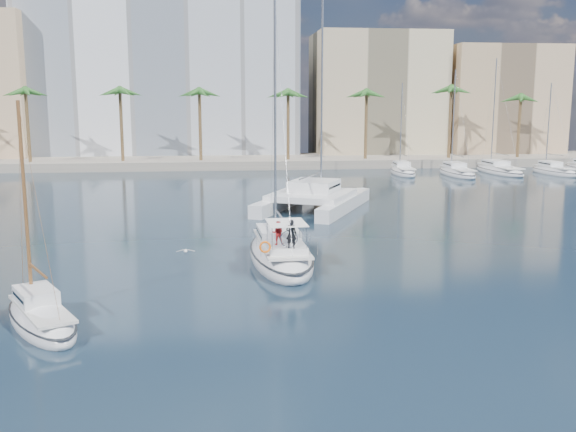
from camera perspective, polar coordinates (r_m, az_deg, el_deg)
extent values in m
plane|color=black|center=(34.71, 0.40, -5.24)|extent=(160.00, 160.00, 0.00)
cube|color=gray|center=(94.71, -4.02, 4.86)|extent=(120.00, 14.00, 1.20)
cube|color=white|center=(106.65, -11.01, 12.49)|extent=(42.00, 16.00, 28.00)
cube|color=#C2B28B|center=(106.47, 7.81, 10.43)|extent=(20.00, 14.00, 20.00)
cube|color=tan|center=(111.20, 18.24, 9.49)|extent=(18.00, 12.00, 18.00)
cylinder|color=brown|center=(90.41, -3.94, 7.57)|extent=(0.44, 0.44, 10.50)
sphere|color=#295D22|center=(90.34, -3.99, 10.90)|extent=(3.60, 3.60, 3.60)
cylinder|color=brown|center=(97.99, 16.51, 7.37)|extent=(0.44, 0.44, 10.50)
sphere|color=#295D22|center=(97.92, 16.67, 10.44)|extent=(3.60, 3.60, 3.60)
ellipsoid|color=silver|center=(37.31, -0.67, -3.63)|extent=(3.76, 10.79, 2.22)
ellipsoid|color=black|center=(37.24, -0.67, -3.16)|extent=(3.80, 10.90, 0.18)
cube|color=silver|center=(36.92, -0.63, -2.44)|extent=(2.69, 8.09, 0.12)
cube|color=silver|center=(38.04, -0.88, -1.51)|extent=(2.41, 3.57, 0.60)
cube|color=black|center=(38.04, -0.88, -1.48)|extent=(2.41, 3.16, 0.14)
cylinder|color=#B7BABF|center=(38.50, -1.15, 8.68)|extent=(0.15, 0.15, 14.01)
cylinder|color=#B7BABF|center=(36.92, -0.70, 0.03)|extent=(0.26, 4.32, 0.11)
cube|color=silver|center=(34.89, -0.17, -2.78)|extent=(2.12, 2.74, 0.36)
cube|color=white|center=(34.51, -0.15, -0.59)|extent=(2.12, 2.74, 0.04)
torus|color=silver|center=(33.75, 0.08, -2.05)|extent=(0.96, 0.09, 0.96)
torus|color=#EB600C|center=(33.25, -2.05, -2.77)|extent=(0.64, 0.22, 0.64)
imported|color=black|center=(33.62, 0.29, -1.61)|extent=(0.64, 0.50, 1.54)
imported|color=#B11B1B|center=(34.55, -0.92, -1.51)|extent=(0.66, 0.53, 1.29)
ellipsoid|color=silver|center=(28.72, -21.05, -8.74)|extent=(5.08, 6.95, 1.59)
ellipsoid|color=black|center=(28.66, -21.08, -8.31)|extent=(5.13, 7.02, 0.18)
cube|color=silver|center=(28.42, -21.07, -7.66)|extent=(3.74, 5.18, 0.12)
cube|color=silver|center=(29.05, -21.49, -6.57)|extent=(2.31, 2.62, 0.60)
cube|color=black|center=(29.04, -21.49, -6.53)|extent=(2.20, 2.40, 0.14)
cylinder|color=brown|center=(28.99, -22.34, 1.19)|extent=(0.15, 0.15, 8.35)
cylinder|color=brown|center=(28.19, -21.36, -4.53)|extent=(1.39, 2.45, 0.11)
cube|color=silver|center=(56.88, -0.33, 1.36)|extent=(7.08, 12.61, 1.10)
cube|color=silver|center=(55.23, 5.07, 1.06)|extent=(7.08, 12.61, 1.10)
cube|color=silver|center=(55.25, 2.13, 1.88)|extent=(8.80, 9.38, 0.50)
cube|color=silver|center=(55.79, 2.34, 2.69)|extent=(5.12, 5.27, 1.00)
cube|color=black|center=(55.78, 2.34, 2.74)|extent=(4.90, 4.80, 0.18)
cylinder|color=#B7BABF|center=(57.27, 3.03, 11.38)|extent=(0.18, 0.18, 17.98)
ellipsoid|color=silver|center=(37.43, -9.09, -3.09)|extent=(0.22, 0.42, 0.20)
sphere|color=silver|center=(37.62, -9.08, -2.99)|extent=(0.11, 0.11, 0.11)
cube|color=gray|center=(37.44, -9.55, -3.05)|extent=(0.48, 0.17, 0.11)
cube|color=gray|center=(37.41, -8.63, -3.03)|extent=(0.48, 0.17, 0.11)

